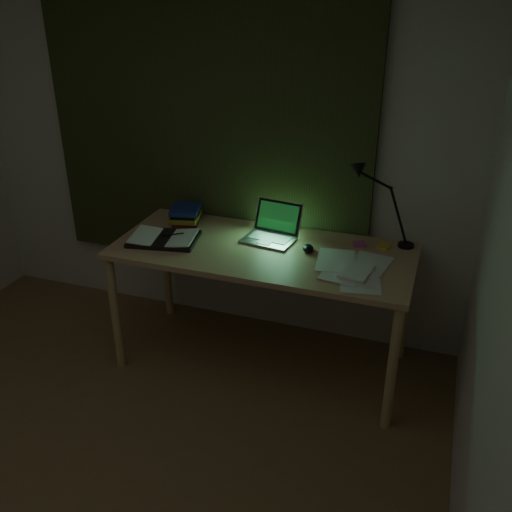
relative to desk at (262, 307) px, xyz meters
The scene contains 12 objects.
wall_back 1.11m from the desk, 138.88° to the left, with size 3.50×0.00×2.50m, color silver.
wall_right 2.13m from the desk, 51.62° to the right, with size 0.00×4.00×2.50m, color silver.
curtain 1.25m from the desk, 141.39° to the left, with size 2.20×0.06×2.00m, color #2A3018.
desk is the anchor object (origin of this frame).
laptop 0.53m from the desk, 90.75° to the left, with size 0.30×0.34×0.22m, color #BCBCC1, non-canonical shape.
open_textbook 0.75m from the desk, behind, with size 0.41×0.29×0.03m, color white, non-canonical shape.
book_stack 0.80m from the desk, 160.05° to the left, with size 0.18×0.21×0.11m, color white, non-canonical shape.
loose_papers 0.68m from the desk, 11.58° to the right, with size 0.34×0.36×0.02m, color white, non-canonical shape.
mouse 0.50m from the desk, 11.78° to the left, with size 0.06×0.10×0.04m, color black.
sticky_yellow 0.84m from the desk, 20.58° to the left, with size 0.07×0.07×0.01m, color gold.
sticky_pink 0.72m from the desk, 24.13° to the left, with size 0.07×0.07×0.02m, color #CB4F90.
desk_lamp 1.08m from the desk, 21.25° to the left, with size 0.34×0.26×0.51m, color black, non-canonical shape.
Camera 1 is at (1.51, -1.38, 2.26)m, focal length 40.00 mm.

